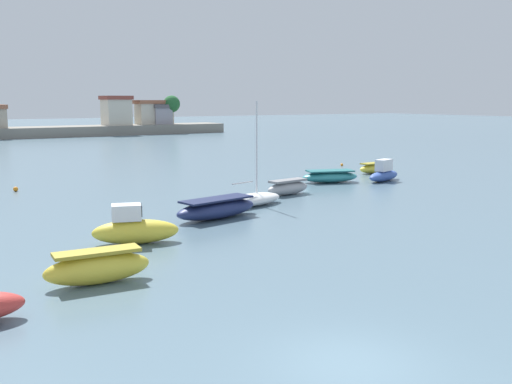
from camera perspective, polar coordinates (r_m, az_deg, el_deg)
ground_plane at (r=14.95m, az=9.15°, el=-16.32°), size 400.00×400.00×0.00m
moored_boat_1 at (r=21.25m, az=-15.20°, el=-7.12°), size 3.75×1.29×1.20m
moored_boat_2 at (r=26.65m, az=-11.78°, el=-3.56°), size 4.04×2.42×1.80m
moored_boat_3 at (r=31.68m, az=-3.85°, el=-1.63°), size 5.43×2.63×1.11m
moored_boat_4 at (r=35.47m, az=-0.34°, el=-0.70°), size 4.72×2.69×6.30m
moored_boat_5 at (r=39.60m, az=3.13°, el=0.44°), size 3.65×1.59×1.04m
moored_boat_6 at (r=45.82m, az=7.23°, el=1.51°), size 4.81×3.07×0.96m
moored_boat_7 at (r=47.33m, az=12.37°, el=1.77°), size 4.25×2.49×1.73m
moored_boat_8 at (r=52.37m, az=11.49°, el=2.31°), size 3.41×1.34×0.92m
mooring_buoy_1 at (r=44.33m, az=-22.42°, el=0.26°), size 0.34×0.34×0.34m
mooring_buoy_2 at (r=57.43m, az=8.38°, el=2.65°), size 0.27×0.27×0.27m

